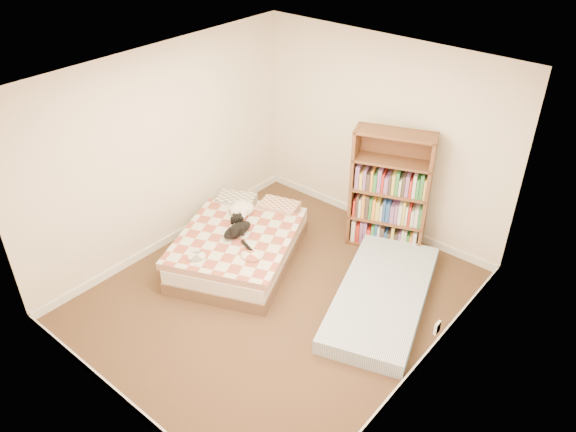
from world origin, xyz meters
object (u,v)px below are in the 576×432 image
Objects in this scene: black_cat at (239,229)px; white_dog at (242,209)px; floor_mattress at (382,296)px; bed at (241,244)px; bookshelf at (389,205)px.

black_cat is 0.42m from white_dog.
white_dog is at bearing 85.51° from black_cat.
black_cat reaches higher than floor_mattress.
white_dog is at bearing 166.14° from floor_mattress.
bed is 1.80m from floor_mattress.
floor_mattress is at bearing -81.05° from bookshelf.
floor_mattress is (1.75, 0.41, -0.12)m from bed.
bed is at bearing -53.93° from white_dog.
white_dog is (-1.40, -1.15, -0.07)m from bookshelf.
black_cat is at bearing -148.36° from bookshelf.
black_cat is (-1.70, -0.47, 0.40)m from floor_mattress.
black_cat is 1.98× the size of white_dog.
bookshelf is 0.77× the size of floor_mattress.
bed is 1.87m from bookshelf.
black_cat is (0.04, -0.06, 0.28)m from bed.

